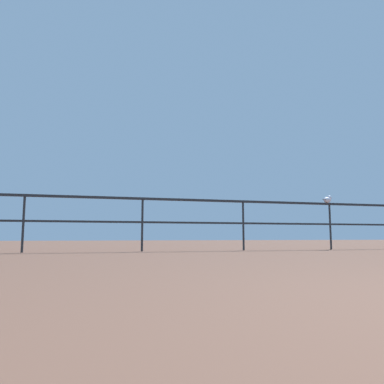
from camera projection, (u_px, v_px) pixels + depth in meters
name	position (u px, v px, depth m)	size (l,w,h in m)	color
pier_railing	(195.00, 212.00, 7.80)	(19.84, 0.05, 1.08)	#25282C
seagull_on_rail	(328.00, 199.00, 8.75)	(0.37, 0.24, 0.18)	silver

